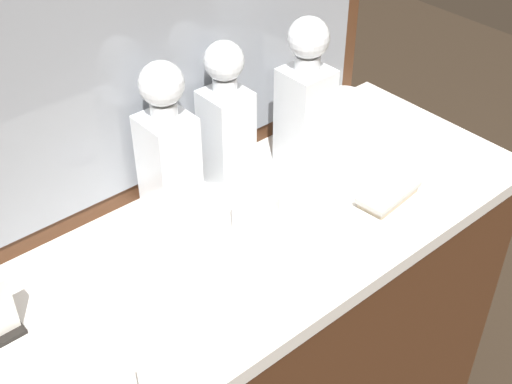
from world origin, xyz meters
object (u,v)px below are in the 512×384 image
object	(u,v)px
crystal_tumbler_center	(256,217)
crystal_decanter_far_right	(226,128)
porcelain_dish	(200,262)
crystal_tumbler_front	(343,119)
silver_brush_front	(388,194)
crystal_decanter_right	(305,108)
crystal_decanter_far_left	(168,155)

from	to	relation	value
crystal_tumbler_center	crystal_decanter_far_right	bearing A→B (deg)	67.12
crystal_tumbler_center	porcelain_dish	distance (m)	0.13
crystal_tumbler_front	crystal_tumbler_center	bearing A→B (deg)	-160.71
crystal_decanter_far_right	silver_brush_front	size ratio (longest dim) A/B	2.12
crystal_decanter_right	crystal_tumbler_center	bearing A→B (deg)	-153.04
crystal_decanter_right	crystal_tumbler_center	xyz separation A→B (m)	(-0.23, -0.12, -0.08)
crystal_decanter_far_right	crystal_decanter_right	distance (m)	0.17
crystal_tumbler_center	crystal_tumbler_front	bearing A→B (deg)	19.29
crystal_decanter_right	crystal_decanter_far_left	bearing A→B (deg)	171.01
crystal_decanter_right	silver_brush_front	xyz separation A→B (m)	(0.04, -0.20, -0.12)
crystal_decanter_right	silver_brush_front	size ratio (longest dim) A/B	2.25
crystal_tumbler_front	silver_brush_front	world-z (taller)	crystal_tumbler_front
crystal_decanter_far_right	silver_brush_front	distance (m)	0.34
silver_brush_front	porcelain_dish	bearing A→B (deg)	166.69
crystal_tumbler_center	silver_brush_front	size ratio (longest dim) A/B	0.73
crystal_tumbler_center	crystal_decanter_right	bearing A→B (deg)	26.96
porcelain_dish	silver_brush_front	bearing A→B (deg)	-13.31
crystal_decanter_far_right	crystal_decanter_right	size ratio (longest dim) A/B	0.94
crystal_tumbler_center	porcelain_dish	xyz separation A→B (m)	(-0.12, 0.01, -0.04)
crystal_decanter_right	crystal_tumbler_center	distance (m)	0.27
crystal_tumbler_front	silver_brush_front	xyz separation A→B (m)	(-0.09, -0.21, -0.04)
crystal_tumbler_front	porcelain_dish	xyz separation A→B (m)	(-0.48, -0.12, -0.04)
crystal_decanter_far_left	crystal_tumbler_front	bearing A→B (deg)	-5.29
crystal_decanter_right	crystal_tumbler_front	world-z (taller)	crystal_decanter_right
crystal_decanter_far_left	crystal_decanter_right	xyz separation A→B (m)	(0.30, -0.05, 0.00)
crystal_decanter_far_right	crystal_decanter_right	xyz separation A→B (m)	(0.16, -0.06, 0.01)
crystal_decanter_far_right	crystal_tumbler_front	size ratio (longest dim) A/B	2.78
silver_brush_front	crystal_tumbler_front	bearing A→B (deg)	66.81
crystal_tumbler_center	silver_brush_front	xyz separation A→B (m)	(0.27, -0.09, -0.03)
crystal_decanter_far_left	crystal_decanter_right	world-z (taller)	crystal_decanter_right
crystal_decanter_right	crystal_tumbler_center	size ratio (longest dim) A/B	3.10
porcelain_dish	crystal_tumbler_front	bearing A→B (deg)	13.79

